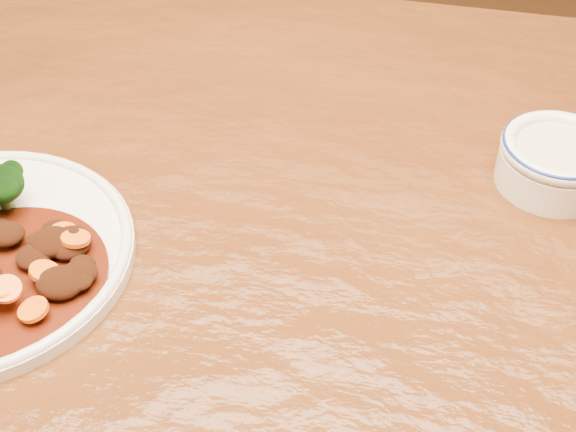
# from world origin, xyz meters

# --- Properties ---
(dining_table) EXTENTS (1.59, 1.06, 0.75)m
(dining_table) POSITION_xyz_m (-0.00, 0.00, 0.67)
(dining_table) COLOR #532B0E
(dining_table) RESTS_ON ground
(mince_stew) EXTENTS (0.17, 0.17, 0.03)m
(mince_stew) POSITION_xyz_m (-0.20, -0.10, 0.77)
(mince_stew) COLOR #4B1308
(mince_stew) RESTS_ON dinner_plate
(dip_bowl) EXTENTS (0.11, 0.11, 0.05)m
(dip_bowl) POSITION_xyz_m (0.26, 0.08, 0.78)
(dip_bowl) COLOR white
(dip_bowl) RESTS_ON dining_table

